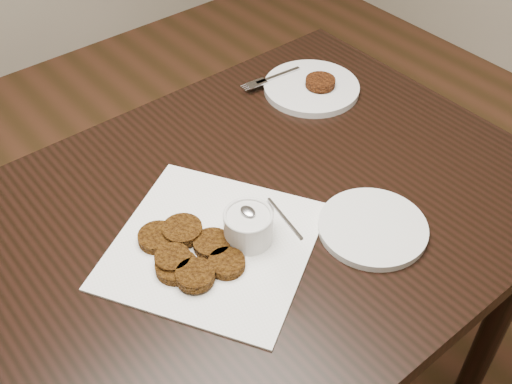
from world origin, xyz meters
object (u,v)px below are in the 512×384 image
Objects in this scene: plate_empty at (373,228)px; sauce_ramekin at (248,214)px; plate_with_patty at (312,85)px; table at (228,343)px; napkin at (213,245)px.

sauce_ramekin is at bearing 146.57° from plate_empty.
table is at bearing -153.12° from plate_with_patty.
table is 5.81× the size of plate_with_patty.
sauce_ramekin is (0.06, -0.03, 0.06)m from napkin.
plate_with_patty is at bearing 33.85° from sauce_ramekin.
plate_empty reaches higher than table.
table is 0.44m from sauce_ramekin.
plate_empty is at bearing -31.93° from napkin.
plate_empty is at bearing -41.54° from table.
sauce_ramekin is 0.62× the size of plate_empty.
plate_empty is at bearing -118.98° from plate_with_patty.
plate_with_patty is 0.45m from plate_empty.
plate_with_patty is (0.40, 0.27, -0.05)m from sauce_ramekin.
sauce_ramekin reaches higher than table.
napkin is at bearing -143.88° from table.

